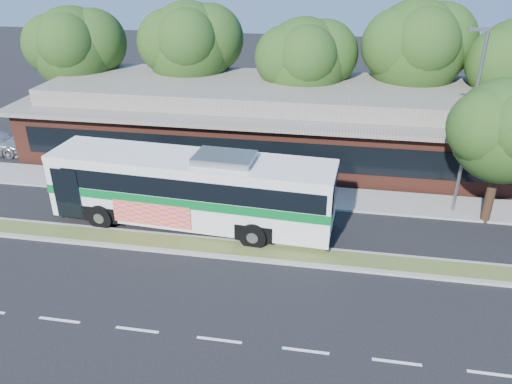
% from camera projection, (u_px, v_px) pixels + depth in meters
% --- Properties ---
extents(ground, '(120.00, 120.00, 0.00)m').
position_uv_depth(ground, '(246.00, 259.00, 21.70)').
color(ground, black).
rests_on(ground, ground).
extents(median_strip, '(26.00, 1.10, 0.15)m').
position_uv_depth(median_strip, '(249.00, 251.00, 22.20)').
color(median_strip, '#4C5C27').
rests_on(median_strip, ground).
extents(sidewalk, '(44.00, 2.60, 0.12)m').
position_uv_depth(sidewalk, '(268.00, 193.00, 27.32)').
color(sidewalk, gray).
rests_on(sidewalk, ground).
extents(parking_lot, '(14.00, 12.00, 0.01)m').
position_uv_depth(parking_lot, '(10.00, 150.00, 33.26)').
color(parking_lot, black).
rests_on(parking_lot, ground).
extents(plaza_building, '(33.20, 11.20, 4.45)m').
position_uv_depth(plaza_building, '(284.00, 120.00, 32.20)').
color(plaza_building, '#56261B').
rests_on(plaza_building, ground).
extents(lamp_post, '(0.93, 0.18, 9.07)m').
position_uv_depth(lamp_post, '(470.00, 120.00, 23.34)').
color(lamp_post, slate).
rests_on(lamp_post, ground).
extents(tree_bg_a, '(6.47, 5.80, 8.63)m').
position_uv_depth(tree_bg_a, '(81.00, 47.00, 34.65)').
color(tree_bg_a, black).
rests_on(tree_bg_a, ground).
extents(tree_bg_b, '(6.69, 6.00, 9.00)m').
position_uv_depth(tree_bg_b, '(196.00, 44.00, 34.19)').
color(tree_bg_b, black).
rests_on(tree_bg_b, ground).
extents(tree_bg_c, '(6.24, 5.60, 8.26)m').
position_uv_depth(tree_bg_c, '(310.00, 59.00, 32.33)').
color(tree_bg_c, black).
rests_on(tree_bg_c, ground).
extents(tree_bg_d, '(6.91, 6.20, 9.37)m').
position_uv_depth(tree_bg_d, '(423.00, 47.00, 31.78)').
color(tree_bg_d, black).
rests_on(tree_bg_d, ground).
extents(transit_bus, '(13.71, 3.80, 3.81)m').
position_uv_depth(transit_bus, '(192.00, 185.00, 23.53)').
color(transit_bus, silver).
rests_on(transit_bus, ground).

